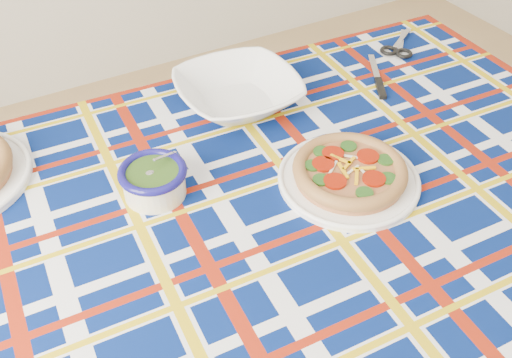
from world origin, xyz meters
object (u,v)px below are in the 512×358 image
dining_table (265,231)px  serving_bowl (238,92)px  pesto_bowl (153,179)px  main_focaccia_plate (350,171)px

dining_table → serving_bowl: bearing=74.0°
pesto_bowl → serving_bowl: (0.30, 0.20, -0.00)m
pesto_bowl → serving_bowl: size_ratio=0.47×
dining_table → main_focaccia_plate: (0.18, -0.03, 0.11)m
main_focaccia_plate → pesto_bowl: (-0.36, 0.16, 0.01)m
dining_table → serving_bowl: (0.11, 0.33, 0.12)m
main_focaccia_plate → serving_bowl: 0.37m
main_focaccia_plate → serving_bowl: serving_bowl is taller
dining_table → pesto_bowl: bearing=146.5°
pesto_bowl → main_focaccia_plate: bearing=-24.1°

